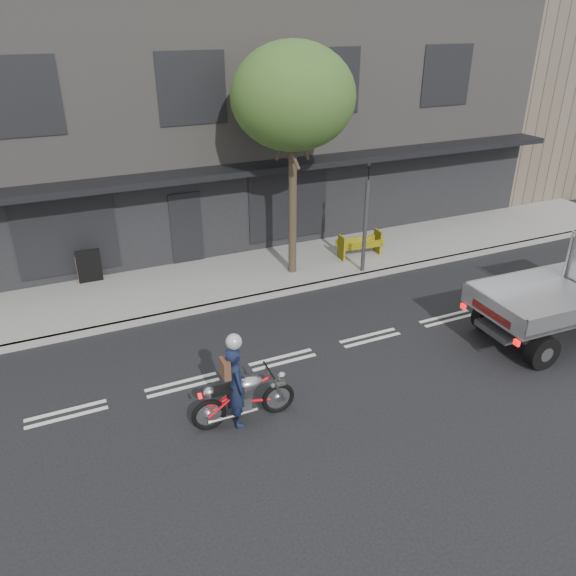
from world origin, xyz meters
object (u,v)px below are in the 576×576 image
at_px(street_tree, 293,97).
at_px(sandwich_board, 89,266).
at_px(motorcycle, 244,397).
at_px(construction_barrier, 363,246).
at_px(traffic_light_pole, 365,224).
at_px(rider, 236,386).

bearing_deg(street_tree, sandwich_board, 163.74).
distance_m(street_tree, motorcycle, 8.41).
distance_m(motorcycle, sandwich_board, 7.79).
bearing_deg(motorcycle, construction_barrier, 45.92).
relative_size(motorcycle, construction_barrier, 1.46).
height_order(motorcycle, construction_barrier, motorcycle).
distance_m(construction_barrier, sandwich_board, 8.45).
height_order(street_tree, motorcycle, street_tree).
xyz_separation_m(street_tree, motorcycle, (-3.77, -5.86, -4.72)).
xyz_separation_m(traffic_light_pole, sandwich_board, (-7.75, 2.53, -0.96)).
xyz_separation_m(motorcycle, rider, (-0.15, 0.00, 0.30)).
relative_size(traffic_light_pole, construction_barrier, 2.40).
bearing_deg(motorcycle, sandwich_board, 107.75).
bearing_deg(street_tree, rider, -123.77).
relative_size(rider, construction_barrier, 1.18).
xyz_separation_m(traffic_light_pole, motorcycle, (-5.77, -5.01, -1.09)).
bearing_deg(rider, traffic_light_pole, -46.80).
height_order(street_tree, construction_barrier, street_tree).
relative_size(traffic_light_pole, rider, 2.04).
relative_size(street_tree, sandwich_board, 6.18).
height_order(rider, sandwich_board, rider).
xyz_separation_m(motorcycle, sandwich_board, (-1.99, 7.53, 0.13)).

